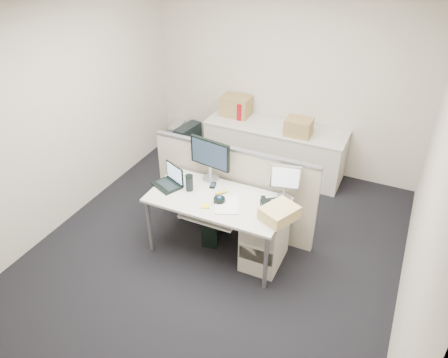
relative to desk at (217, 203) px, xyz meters
The scene contains 29 objects.
floor 0.67m from the desk, ahead, with size 4.00×4.50×0.01m, color black.
ceiling 2.04m from the desk, ahead, with size 4.00×4.50×0.01m, color white.
wall_back 2.35m from the desk, 90.00° to the left, with size 4.00×0.02×2.70m, color beige.
wall_front 2.35m from the desk, 90.00° to the right, with size 4.00×0.02×2.70m, color beige.
wall_left 2.11m from the desk, behind, with size 0.02×4.50×2.70m, color beige.
wall_right 2.11m from the desk, ahead, with size 0.02×4.50×2.70m, color beige.
desk is the anchor object (origin of this frame).
keyboard_tray 0.19m from the desk, 90.00° to the right, with size 0.62×0.32×0.02m, color silver.
drawer_pedestal 0.65m from the desk, ahead, with size 0.40×0.55×0.65m, color beige.
cubicle_partition 0.46m from the desk, 90.00° to the left, with size 2.00×0.06×1.10m, color #AEA88A.
back_counter 1.95m from the desk, 90.00° to the left, with size 2.00×0.60×0.72m, color beige.
monitor_main 0.51m from the desk, 126.73° to the left, with size 0.51×0.20×0.51m, color black.
monitor_small 0.77m from the desk, 26.21° to the left, with size 0.32×0.16×0.40m, color #B7B7BC.
laptop 0.65m from the desk, behind, with size 0.31×0.23×0.23m, color black.
trackball 0.11m from the desk, 45.00° to the right, with size 0.13×0.13×0.05m, color black.
desk_phone 0.61m from the desk, ahead, with size 0.23×0.18×0.07m, color black.
paper_stack 0.18m from the desk, 28.07° to the right, with size 0.24×0.31×0.01m, color silver.
sticky_pad 0.20m from the desk, 105.52° to the right, with size 0.09×0.09×0.01m, color yellow.
travel_mug 0.38m from the desk, behind, with size 0.08×0.08×0.18m, color black.
banana 0.13m from the desk, 90.00° to the left, with size 0.17×0.04×0.04m, color yellow.
cellphone 0.26m from the desk, 126.87° to the left, with size 0.06×0.11×0.02m, color black.
manila_folders 0.73m from the desk, ahead, with size 0.28×0.36×0.13m, color tan.
keyboard 0.15m from the desk, 70.35° to the right, with size 0.41×0.14×0.02m, color black.
pc_tower_desk 0.51m from the desk, 126.87° to the left, with size 0.19×0.47×0.43m, color black.
pc_tower_spare_dark 2.46m from the desk, 126.85° to the left, with size 0.19×0.48×0.45m, color black.
pc_tower_spare_silver 2.69m from the desk, 129.94° to the left, with size 0.17×0.42×0.40m, color #B7B7BC.
cardboard_box_left 2.17m from the desk, 108.19° to the left, with size 0.42×0.31×0.31m, color olive.
cardboard_box_right 1.85m from the desk, 78.83° to the left, with size 0.35×0.28×0.26m, color olive.
red_binder 2.11m from the desk, 105.16° to the left, with size 0.07×0.29×0.28m, color maroon.
Camera 1 is at (1.69, -3.47, 3.47)m, focal length 35.00 mm.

